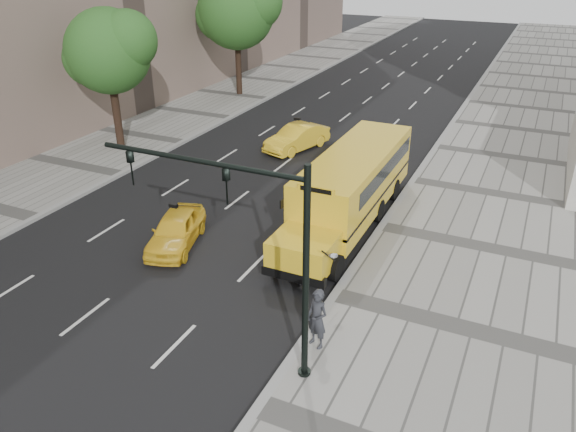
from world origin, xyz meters
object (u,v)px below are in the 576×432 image
at_px(taxi_near, 176,230).
at_px(traffic_signal, 256,240).
at_px(tree_c, 238,9).
at_px(taxi_far, 297,138).
at_px(school_bus, 353,182).
at_px(tree_b, 109,51).
at_px(pedestrian, 317,319).

xyz_separation_m(taxi_near, traffic_signal, (6.24, -4.81, 3.41)).
distance_m(tree_c, taxi_far, 14.33).
height_order(taxi_near, traffic_signal, traffic_signal).
bearing_deg(taxi_near, taxi_far, 74.49).
height_order(school_bus, taxi_near, school_bus).
bearing_deg(tree_b, traffic_signal, -39.28).
bearing_deg(school_bus, traffic_signal, -86.03).
bearing_deg(traffic_signal, tree_c, 120.26).
relative_size(tree_c, taxi_far, 2.12).
bearing_deg(taxi_far, tree_b, -136.79).
height_order(tree_c, traffic_signal, tree_c).
bearing_deg(traffic_signal, taxi_far, 110.76).
bearing_deg(taxi_near, school_bus, 26.09).
height_order(tree_b, taxi_far, tree_b).
distance_m(tree_c, school_bus, 22.89).
xyz_separation_m(tree_c, school_bus, (14.89, -16.76, -4.62)).
xyz_separation_m(school_bus, traffic_signal, (0.69, -9.96, 2.33)).
distance_m(pedestrian, traffic_signal, 3.47).
bearing_deg(school_bus, taxi_near, -137.12).
height_order(tree_c, taxi_near, tree_c).
relative_size(tree_b, school_bus, 0.68).
bearing_deg(traffic_signal, tree_b, 140.72).
relative_size(school_bus, taxi_near, 2.90).
xyz_separation_m(pedestrian, traffic_signal, (-1.25, -1.27, 2.98)).
relative_size(tree_b, taxi_near, 1.99).
xyz_separation_m(taxi_far, pedestrian, (7.77, -15.91, 0.40)).
height_order(tree_b, traffic_signal, tree_b).
height_order(tree_b, tree_c, tree_c).
distance_m(taxi_near, pedestrian, 8.30).
xyz_separation_m(tree_c, taxi_near, (9.35, -21.91, -5.71)).
relative_size(tree_b, traffic_signal, 1.23).
xyz_separation_m(school_bus, pedestrian, (1.95, -8.68, -0.65)).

